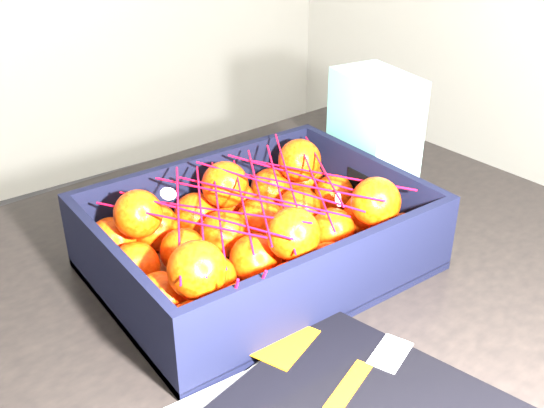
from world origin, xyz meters
TOP-DOWN VIEW (x-y plane):
  - table at (0.03, -0.17)m, footprint 1.25×0.87m
  - produce_crate at (0.12, -0.16)m, footprint 0.41×0.31m
  - clementine_heap at (0.11, -0.16)m, footprint 0.39×0.29m
  - mesh_net at (0.11, -0.17)m, footprint 0.34×0.27m
  - retail_carton at (0.38, -0.09)m, footprint 0.11×0.14m

SIDE VIEW (x-z plane):
  - table at x=0.03m, z-range 0.28..1.03m
  - produce_crate at x=0.12m, z-range 0.73..0.84m
  - clementine_heap at x=0.11m, z-range 0.75..0.86m
  - retail_carton at x=0.38m, z-range 0.75..0.95m
  - mesh_net at x=0.11m, z-range 0.81..0.90m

